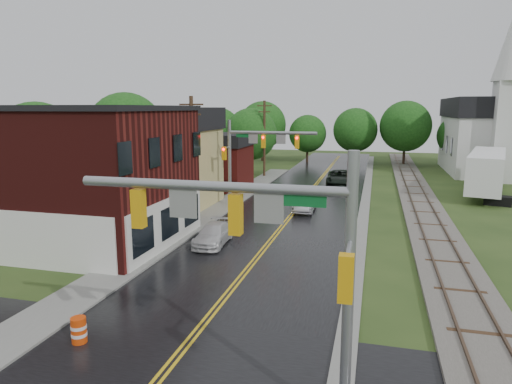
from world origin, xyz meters
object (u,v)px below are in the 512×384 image
at_px(traffic_signal_far, 254,148).
at_px(suv_dark, 339,178).
at_px(brick_building, 63,174).
at_px(tree_left_a, 39,147).
at_px(sedan_silver, 305,202).
at_px(tree_left_e, 252,135).
at_px(semi_trailer, 487,170).
at_px(church, 493,127).
at_px(construction_barrel, 79,330).
at_px(tree_left_b, 127,133).
at_px(utility_pole_b, 193,156).
at_px(utility_pole_c, 264,137).
at_px(tree_left_c, 196,140).
at_px(traffic_signal_near, 264,237).
at_px(pickup_white, 213,234).

xyz_separation_m(traffic_signal_far, suv_dark, (5.90, 13.05, -4.18)).
height_order(brick_building, tree_left_a, tree_left_a).
xyz_separation_m(traffic_signal_far, sedan_silver, (4.27, -0.25, -4.27)).
relative_size(tree_left_e, sedan_silver, 1.90).
distance_m(tree_left_e, semi_trailer, 26.46).
distance_m(brick_building, church, 50.58).
bearing_deg(construction_barrel, tree_left_b, 116.86).
bearing_deg(tree_left_e, sedan_silver, -63.27).
distance_m(utility_pole_b, suv_dark, 20.65).
xyz_separation_m(brick_building, traffic_signal_far, (9.01, 12.00, 0.82)).
distance_m(utility_pole_c, construction_barrel, 40.34).
xyz_separation_m(sedan_silver, semi_trailer, (15.51, 11.31, 1.70)).
bearing_deg(sedan_silver, utility_pole_c, 112.65).
xyz_separation_m(church, sedan_silver, (-19.20, -26.99, -5.13)).
bearing_deg(utility_pole_b, tree_left_a, -179.55).
bearing_deg(tree_left_c, traffic_signal_near, -65.44).
relative_size(traffic_signal_far, utility_pole_c, 0.82).
relative_size(brick_building, traffic_signal_near, 1.95).
bearing_deg(construction_barrel, traffic_signal_near, -15.54).
height_order(utility_pole_b, utility_pole_c, same).
bearing_deg(traffic_signal_far, pickup_white, -88.56).
bearing_deg(sedan_silver, suv_dark, 81.88).
bearing_deg(utility_pole_c, tree_left_e, 137.16).
bearing_deg(traffic_signal_near, tree_left_a, 139.53).
relative_size(traffic_signal_near, utility_pole_b, 0.82).
relative_size(suv_dark, semi_trailer, 0.42).
bearing_deg(pickup_white, tree_left_e, 97.87).
relative_size(traffic_signal_near, sedan_silver, 1.71).
relative_size(utility_pole_b, pickup_white, 2.13).
xyz_separation_m(tree_left_a, tree_left_e, (11.00, 24.00, -0.30)).
bearing_deg(utility_pole_b, suv_dark, 62.92).
height_order(pickup_white, semi_trailer, semi_trailer).
bearing_deg(traffic_signal_near, utility_pole_c, 103.74).
xyz_separation_m(utility_pole_c, sedan_silver, (7.60, -17.25, -4.01)).
xyz_separation_m(traffic_signal_near, suv_dark, (-1.04, 38.05, -4.18)).
distance_m(sedan_silver, pickup_white, 11.15).
bearing_deg(pickup_white, church, 55.23).
distance_m(utility_pole_b, tree_left_a, 13.05).
bearing_deg(church, construction_barrel, -115.49).
distance_m(traffic_signal_near, tree_left_e, 45.59).
bearing_deg(tree_left_e, traffic_signal_far, -74.11).
distance_m(suv_dark, construction_barrel, 36.57).
xyz_separation_m(utility_pole_b, pickup_white, (3.60, -5.66, -4.11)).
distance_m(utility_pole_b, tree_left_b, 14.87).
distance_m(church, tree_left_c, 36.59).
height_order(traffic_signal_far, construction_barrel, traffic_signal_far).
height_order(utility_pole_c, pickup_white, utility_pole_c).
bearing_deg(traffic_signal_near, construction_barrel, 164.46).
relative_size(utility_pole_b, tree_left_e, 1.10).
relative_size(utility_pole_b, sedan_silver, 2.10).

